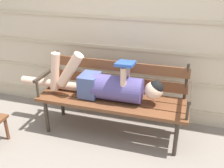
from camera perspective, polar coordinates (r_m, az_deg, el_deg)
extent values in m
plane|color=gray|center=(2.92, -0.99, -12.51)|extent=(12.00, 12.00, 0.00)
cube|color=beige|center=(3.01, 2.84, 14.58)|extent=(4.94, 0.06, 2.48)
cube|color=#C1AD8E|center=(3.34, 2.31, -3.78)|extent=(4.94, 0.02, 0.04)
cube|color=#C1AD8E|center=(3.18, 2.42, 1.83)|extent=(4.94, 0.02, 0.04)
cube|color=#C1AD8E|center=(3.06, 2.54, 7.94)|extent=(4.94, 0.02, 0.04)
cube|color=#C1AD8E|center=(2.98, 2.67, 14.47)|extent=(4.94, 0.02, 0.04)
cube|color=brown|center=(2.69, -1.04, -5.26)|extent=(1.65, 0.16, 0.04)
cube|color=brown|center=(2.83, 0.00, -3.65)|extent=(1.65, 0.16, 0.04)
cube|color=brown|center=(2.97, 0.94, -2.18)|extent=(1.65, 0.16, 0.04)
cube|color=brown|center=(2.98, 1.38, 0.69)|extent=(1.58, 0.05, 0.11)
cube|color=brown|center=(2.91, 1.42, 4.00)|extent=(1.58, 0.05, 0.11)
cylinder|color=#382D23|center=(3.22, -11.74, 3.78)|extent=(0.03, 0.03, 0.41)
cylinder|color=#382D23|center=(2.86, 16.21, 0.54)|extent=(0.03, 0.03, 0.41)
cylinder|color=#382D23|center=(3.05, -14.33, -6.96)|extent=(0.04, 0.04, 0.41)
cylinder|color=#382D23|center=(2.69, 14.02, -11.74)|extent=(0.04, 0.04, 0.41)
cylinder|color=#382D23|center=(3.34, -11.02, -3.68)|extent=(0.04, 0.04, 0.41)
cylinder|color=#382D23|center=(3.01, 14.56, -7.46)|extent=(0.04, 0.04, 0.41)
cube|color=#382D23|center=(3.04, -14.58, 2.18)|extent=(0.04, 0.47, 0.03)
cylinder|color=#382D23|center=(2.93, -16.27, -1.03)|extent=(0.03, 0.03, 0.20)
cube|color=#382D23|center=(2.63, 16.90, -1.73)|extent=(0.04, 0.47, 0.03)
cylinder|color=#382D23|center=(2.51, 16.50, -5.68)|extent=(0.03, 0.03, 0.20)
cylinder|color=#514784|center=(2.74, 1.30, -1.00)|extent=(0.53, 0.27, 0.27)
cube|color=#475684|center=(2.84, -4.99, -0.17)|extent=(0.20, 0.26, 0.24)
sphere|color=beige|center=(2.66, 9.26, -1.45)|extent=(0.19, 0.19, 0.19)
sphere|color=black|center=(2.65, 9.74, -0.86)|extent=(0.16, 0.16, 0.16)
cylinder|color=beige|center=(2.79, -9.33, 3.17)|extent=(0.32, 0.11, 0.42)
cylinder|color=beige|center=(2.89, -12.57, 2.64)|extent=(0.15, 0.09, 0.45)
cylinder|color=beige|center=(3.12, -12.96, 0.04)|extent=(0.82, 0.10, 0.10)
cylinder|color=beige|center=(2.59, 2.52, 0.80)|extent=(0.06, 0.06, 0.28)
cylinder|color=beige|center=(2.74, 3.37, 2.10)|extent=(0.06, 0.06, 0.28)
cube|color=#284C9E|center=(2.61, 3.03, 4.57)|extent=(0.18, 0.25, 0.06)
cylinder|color=brown|center=(3.10, -22.40, -9.11)|extent=(0.04, 0.04, 0.28)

